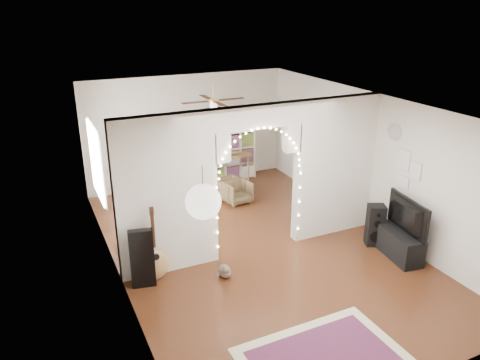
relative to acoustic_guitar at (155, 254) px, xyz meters
name	(u,v)px	position (x,y,z in m)	size (l,w,h in m)	color
floor	(256,248)	(1.98, 0.25, -0.49)	(7.50, 7.50, 0.00)	black
ceiling	(258,105)	(1.98, 0.25, 2.21)	(5.00, 7.50, 0.02)	white
wall_back	(187,130)	(1.98, 4.00, 0.86)	(5.00, 0.02, 2.70)	silver
wall_front	(414,293)	(1.98, -3.50, 0.86)	(5.00, 0.02, 2.70)	silver
wall_left	(114,205)	(-0.52, 0.25, 0.86)	(0.02, 7.50, 2.70)	silver
wall_right	(370,161)	(4.48, 0.25, 0.86)	(0.02, 7.50, 2.70)	silver
divider_wall	(257,176)	(1.98, 0.25, 0.94)	(5.00, 0.20, 2.70)	silver
fairy_lights	(261,172)	(1.98, 0.12, 1.06)	(1.64, 0.04, 1.60)	#FFEABF
window	(96,162)	(-0.49, 2.05, 1.01)	(0.04, 1.20, 1.40)	white
wall_clock	(395,132)	(4.46, -0.35, 1.61)	(0.31, 0.31, 0.03)	white
picture_frames	(407,170)	(4.46, -0.75, 1.01)	(0.02, 0.50, 0.70)	white
paper_lantern	(203,202)	(0.08, -2.15, 1.76)	(0.40, 0.40, 0.40)	white
ceiling_fan	(213,101)	(1.98, 2.25, 1.91)	(1.10, 1.10, 0.30)	gold
guitar_case	(142,259)	(-0.22, -0.09, 0.02)	(0.38, 0.13, 1.00)	black
acoustic_guitar	(155,254)	(0.00, 0.00, 0.00)	(0.45, 0.17, 1.12)	tan
tabby_cat	(225,271)	(1.06, -0.42, -0.36)	(0.26, 0.46, 0.30)	brown
floor_speaker	(375,225)	(4.05, -0.56, -0.09)	(0.39, 0.37, 0.80)	black
media_console	(399,244)	(4.14, -1.11, -0.24)	(0.40, 1.00, 0.50)	black
tv	(403,216)	(4.14, -1.11, 0.32)	(1.07, 0.14, 0.62)	black
bookcase	(223,148)	(2.80, 3.75, 0.36)	(1.66, 0.42, 1.70)	beige
dining_table	(224,156)	(2.80, 3.68, 0.20)	(1.21, 0.81, 0.76)	brown
flower_vase	(224,149)	(2.80, 3.68, 0.36)	(0.18, 0.18, 0.19)	white
dining_chair_left	(237,192)	(2.54, 2.31, -0.23)	(0.54, 0.56, 0.51)	brown
dining_chair_right	(230,189)	(2.46, 2.54, -0.24)	(0.53, 0.55, 0.50)	brown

